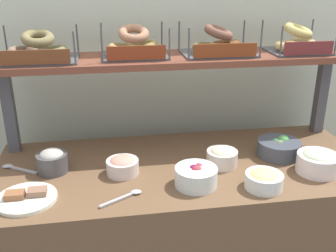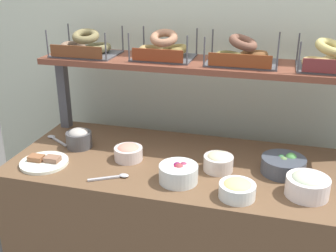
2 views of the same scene
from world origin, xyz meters
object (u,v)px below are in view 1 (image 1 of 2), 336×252
at_px(bowl_veggie_mix, 279,148).
at_px(bowl_egg_salad, 264,179).
at_px(bowl_scallion_spread, 318,161).
at_px(bagel_basket_cinnamon_raisin, 218,45).
at_px(bagel_basket_plain, 297,42).
at_px(bagel_basket_everything, 134,46).
at_px(serving_spoon_by_edge, 15,168).
at_px(serving_spoon_near_plate, 127,196).
at_px(bowl_potato_salad, 222,156).
at_px(serving_plate_white, 26,198).
at_px(bagel_basket_poppy, 39,50).
at_px(bowl_tuna_salad, 52,161).
at_px(bowl_lox_spread, 123,165).
at_px(bowl_beet_salad, 196,176).

distance_m(bowl_veggie_mix, bowl_egg_salad, 0.32).
height_order(bowl_scallion_spread, bagel_basket_cinnamon_raisin, bagel_basket_cinnamon_raisin).
bearing_deg(bagel_basket_plain, bagel_basket_everything, 178.63).
height_order(bowl_veggie_mix, serving_spoon_by_edge, bowl_veggie_mix).
bearing_deg(bowl_egg_salad, bowl_veggie_mix, 55.80).
height_order(serving_spoon_near_plate, bagel_basket_everything, bagel_basket_everything).
bearing_deg(serving_spoon_near_plate, bagel_basket_cinnamon_raisin, 46.48).
xyz_separation_m(serving_spoon_near_plate, bagel_basket_cinnamon_raisin, (0.47, 0.50, 0.47)).
bearing_deg(serving_spoon_by_edge, serving_spoon_near_plate, -32.87).
height_order(serving_spoon_by_edge, bagel_basket_cinnamon_raisin, bagel_basket_cinnamon_raisin).
height_order(bowl_potato_salad, bagel_basket_plain, bagel_basket_plain).
xyz_separation_m(serving_plate_white, bagel_basket_poppy, (0.04, 0.45, 0.46)).
xyz_separation_m(bagel_basket_poppy, bagel_basket_plain, (1.20, 0.01, 0.00)).
relative_size(bowl_scallion_spread, serving_spoon_by_edge, 1.09).
bearing_deg(bowl_potato_salad, bowl_tuna_salad, 175.22).
relative_size(bowl_lox_spread, bagel_basket_everything, 0.46).
height_order(bowl_lox_spread, bowl_egg_salad, bowl_lox_spread).
distance_m(bowl_veggie_mix, bagel_basket_plain, 0.52).
relative_size(bowl_tuna_salad, serving_plate_white, 0.58).
distance_m(bowl_beet_salad, bowl_veggie_mix, 0.48).
distance_m(bowl_tuna_salad, bowl_veggie_mix, 1.01).
height_order(bowl_tuna_salad, bagel_basket_plain, bagel_basket_plain).
relative_size(serving_spoon_by_edge, bagel_basket_plain, 0.57).
xyz_separation_m(bowl_scallion_spread, bowl_lox_spread, (-0.82, 0.12, -0.01)).
bearing_deg(serving_spoon_near_plate, bowl_veggie_mix, 19.08).
xyz_separation_m(bowl_egg_salad, bagel_basket_plain, (0.33, 0.51, 0.44)).
distance_m(bowl_egg_salad, bagel_basket_cinnamon_raisin, 0.68).
xyz_separation_m(bagel_basket_everything, bagel_basket_plain, (0.79, -0.02, -0.00)).
bearing_deg(serving_spoon_by_edge, bowl_egg_salad, -17.55).
height_order(serving_plate_white, bagel_basket_cinnamon_raisin, bagel_basket_cinnamon_raisin).
bearing_deg(bowl_veggie_mix, serving_plate_white, -169.18).
bearing_deg(serving_spoon_by_edge, bagel_basket_everything, 20.86).
distance_m(bowl_beet_salad, bowl_lox_spread, 0.32).
relative_size(bowl_scallion_spread, serving_plate_white, 0.78).
height_order(bowl_tuna_salad, serving_spoon_near_plate, bowl_tuna_salad).
bearing_deg(bowl_potato_salad, serving_spoon_by_edge, 173.23).
distance_m(bowl_scallion_spread, bagel_basket_everything, 0.95).
xyz_separation_m(bowl_beet_salad, bowl_lox_spread, (-0.28, 0.14, -0.00)).
distance_m(bowl_tuna_salad, bagel_basket_plain, 1.26).
bearing_deg(bowl_scallion_spread, bowl_tuna_salad, 170.56).
bearing_deg(bagel_basket_poppy, serving_spoon_by_edge, -125.46).
bearing_deg(bagel_basket_cinnamon_raisin, bowl_tuna_salad, -162.53).
height_order(bowl_scallion_spread, bowl_veggie_mix, bowl_scallion_spread).
bearing_deg(bagel_basket_poppy, bagel_basket_everything, 3.49).
relative_size(bowl_potato_salad, serving_spoon_near_plate, 0.83).
xyz_separation_m(bowl_veggie_mix, serving_spoon_by_edge, (-1.18, 0.05, -0.03)).
xyz_separation_m(serving_spoon_near_plate, bagel_basket_poppy, (-0.34, 0.48, 0.47)).
bearing_deg(bowl_lox_spread, bagel_basket_poppy, 138.26).
bearing_deg(bowl_tuna_salad, bagel_basket_cinnamon_raisin, 17.47).
height_order(bowl_beet_salad, bowl_potato_salad, same).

